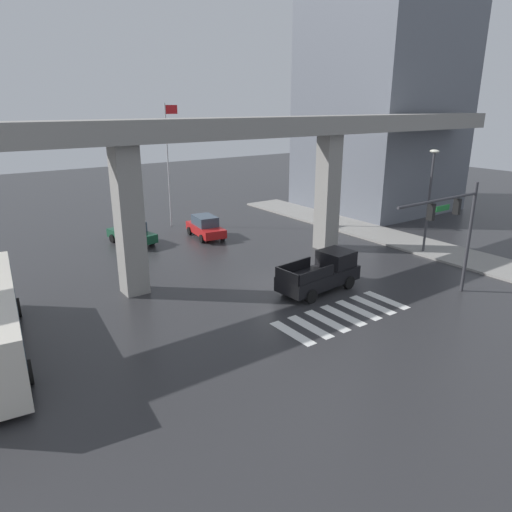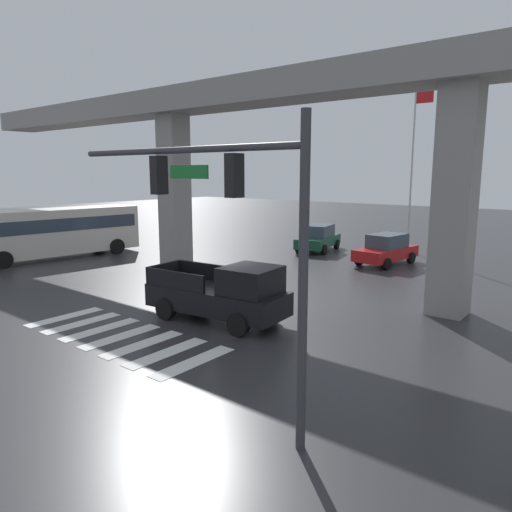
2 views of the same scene
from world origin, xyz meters
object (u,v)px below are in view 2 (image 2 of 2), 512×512
Objects in this scene: city_bus at (48,230)px; traffic_signal_mast at (231,212)px; sedan_red at (386,249)px; flagpole at (414,160)px; pickup_truck at (223,294)px; sedan_dark_green at (318,238)px.

city_bus is 22.52m from traffic_signal_mast.
sedan_red is at bearing 33.47° from city_bus.
flagpole is at bearing 102.27° from traffic_signal_mast.
sedan_dark_green is at bearing 109.41° from pickup_truck.
city_bus is 16.88m from sedan_dark_green.
city_bus is at bearing 171.16° from pickup_truck.
traffic_signal_mast is (4.62, -4.79, 3.39)m from pickup_truck.
city_bus is at bearing -131.30° from sedan_dark_green.
traffic_signal_mast is at bearing -63.49° from sedan_dark_green.
sedan_dark_green is 22.65m from traffic_signal_mast.
traffic_signal_mast is 0.64× the size of flagpole.
sedan_red is at bearing 103.85° from traffic_signal_mast.
pickup_truck is at bearing -88.65° from flagpole.
flagpole is at bearing 33.11° from sedan_dark_green.
city_bus is 19.91m from sedan_red.
city_bus is 2.45× the size of sedan_red.
pickup_truck is at bearing -90.42° from sedan_red.
traffic_signal_mast is at bearing -46.05° from pickup_truck.
pickup_truck is 19.10m from flagpole.
sedan_dark_green is (11.13, 12.67, -0.87)m from city_bus.
sedan_dark_green is 0.45× the size of flagpole.
sedan_red is 0.98× the size of sedan_dark_green.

